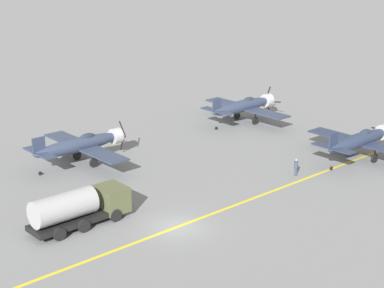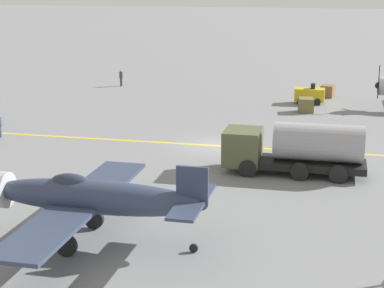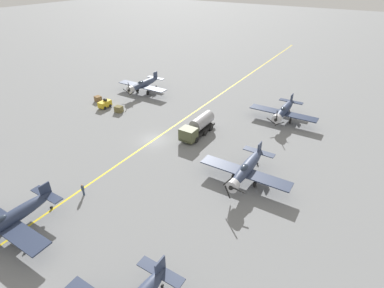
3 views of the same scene
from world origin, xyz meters
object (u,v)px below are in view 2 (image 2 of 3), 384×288
(airplane_mid_left, at_px, (87,197))
(ground_crew_walking, at_px, (121,77))
(fuel_tanker, at_px, (294,148))
(supply_crate_mid_lane, at_px, (306,105))
(tow_tractor, at_px, (310,95))
(supply_crate_by_tanker, at_px, (328,91))

(airplane_mid_left, bearing_deg, ground_crew_walking, 21.82)
(fuel_tanker, height_order, supply_crate_mid_lane, fuel_tanker)
(tow_tractor, bearing_deg, supply_crate_mid_lane, 178.44)
(tow_tractor, distance_m, supply_crate_mid_lane, 3.85)
(ground_crew_walking, relative_size, supply_crate_by_tanker, 1.24)
(fuel_tanker, relative_size, ground_crew_walking, 4.76)
(airplane_mid_left, bearing_deg, fuel_tanker, -28.40)
(fuel_tanker, bearing_deg, supply_crate_by_tanker, -3.01)
(fuel_tanker, bearing_deg, tow_tractor, 0.48)
(ground_crew_walking, bearing_deg, tow_tractor, -104.96)
(airplane_mid_left, bearing_deg, supply_crate_mid_lane, -9.46)
(ground_crew_walking, distance_m, supply_crate_by_tanker, 20.95)
(airplane_mid_left, bearing_deg, tow_tractor, -8.06)
(supply_crate_by_tanker, bearing_deg, ground_crew_walking, 85.53)
(ground_crew_walking, bearing_deg, airplane_mid_left, -162.83)
(airplane_mid_left, height_order, ground_crew_walking, airplane_mid_left)
(tow_tractor, xyz_separation_m, ground_crew_walking, (5.18, 19.39, 0.13))
(supply_crate_mid_lane, bearing_deg, airplane_mid_left, 165.89)
(tow_tractor, bearing_deg, airplane_mid_left, 167.30)
(airplane_mid_left, relative_size, supply_crate_mid_lane, 8.47)
(supply_crate_mid_lane, bearing_deg, fuel_tanker, -179.08)
(airplane_mid_left, xyz_separation_m, fuel_tanker, (11.81, -7.68, -0.50))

